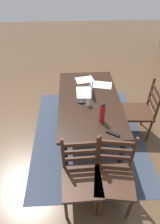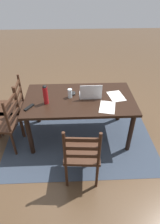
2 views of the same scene
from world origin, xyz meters
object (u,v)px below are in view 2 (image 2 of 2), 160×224
at_px(chair_far_head, 82,153).
at_px(laptop, 90,94).
at_px(chair_right_near, 11,108).
at_px(drinking_glass, 70,93).
at_px(computer_mouse, 74,93).
at_px(chair_right_far, 5,122).
at_px(water_bottle, 45,94).
at_px(tv_remote, 29,107).
at_px(dining_table, 79,103).

height_order(chair_far_head, laptop, laptop).
distance_m(chair_right_near, drinking_glass, 1.03).
height_order(chair_right_near, computer_mouse, chair_right_near).
relative_size(chair_right_near, chair_right_far, 1.00).
relative_size(water_bottle, computer_mouse, 2.89).
distance_m(drinking_glass, tv_remote, 0.62).
xyz_separation_m(chair_far_head, drinking_glass, (0.14, -0.85, 0.34)).
distance_m(chair_right_far, water_bottle, 0.76).
distance_m(chair_right_far, laptop, 1.32).
bearing_deg(computer_mouse, chair_far_head, 96.72).
bearing_deg(dining_table, chair_right_far, 9.58).
bearing_deg(water_bottle, chair_right_near, -25.12).
xyz_separation_m(laptop, computer_mouse, (0.25, -0.09, -0.04)).
bearing_deg(chair_right_near, chair_far_head, 137.63).
distance_m(drinking_glass, computer_mouse, 0.12).
bearing_deg(chair_right_far, chair_right_near, -90.07).
xyz_separation_m(dining_table, water_bottle, (0.48, 0.11, 0.24)).
relative_size(dining_table, tv_remote, 9.56).
bearing_deg(chair_right_near, dining_table, 170.66).
xyz_separation_m(water_bottle, tv_remote, (0.23, 0.10, -0.14)).
height_order(chair_right_far, tv_remote, chair_right_far).
distance_m(dining_table, drinking_glass, 0.21).
height_order(chair_right_near, tv_remote, chair_right_near).
relative_size(chair_right_far, computer_mouse, 9.50).
height_order(water_bottle, tv_remote, water_bottle).
height_order(drinking_glass, computer_mouse, drinking_glass).
distance_m(chair_right_near, water_bottle, 0.81).
relative_size(chair_far_head, tv_remote, 5.59).
distance_m(dining_table, chair_right_near, 1.13).
relative_size(dining_table, drinking_glass, 11.77).
xyz_separation_m(chair_right_near, chair_far_head, (-1.10, 1.00, 0.00)).
bearing_deg(water_bottle, chair_far_head, 123.69).
height_order(water_bottle, drinking_glass, water_bottle).
bearing_deg(tv_remote, dining_table, 50.80).
bearing_deg(laptop, tv_remote, 15.61).
distance_m(chair_far_head, laptop, 0.92).
height_order(dining_table, drinking_glass, drinking_glass).
xyz_separation_m(chair_right_far, water_bottle, (-0.63, -0.07, 0.42)).
height_order(chair_right_near, water_bottle, water_bottle).
xyz_separation_m(laptop, water_bottle, (0.64, 0.14, 0.09)).
xyz_separation_m(chair_right_near, computer_mouse, (-1.02, 0.06, 0.29)).
bearing_deg(drinking_glass, water_bottle, 22.97).
bearing_deg(computer_mouse, dining_table, 127.36).
distance_m(dining_table, chair_far_head, 0.84).
bearing_deg(chair_far_head, laptop, -101.14).
bearing_deg(tv_remote, drinking_glass, 57.29).
distance_m(laptop, water_bottle, 0.66).
bearing_deg(laptop, chair_far_head, 78.86).
xyz_separation_m(chair_far_head, water_bottle, (0.47, -0.71, 0.42)).
bearing_deg(dining_table, computer_mouse, -54.41).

